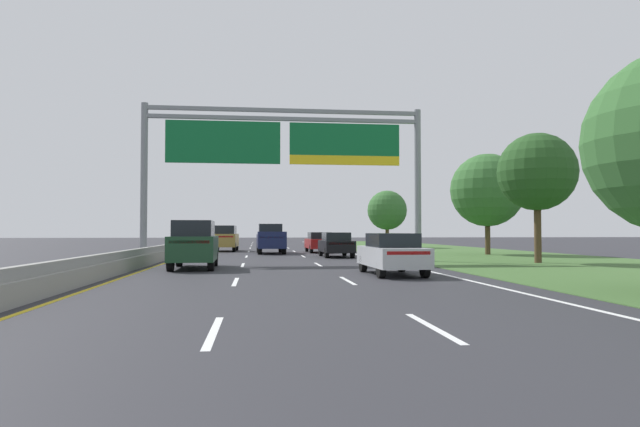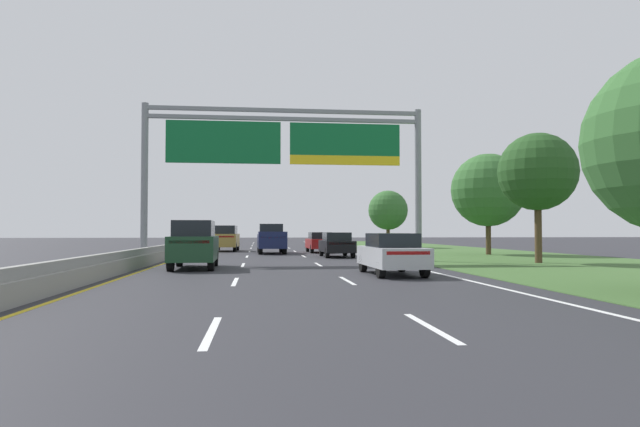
# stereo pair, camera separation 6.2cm
# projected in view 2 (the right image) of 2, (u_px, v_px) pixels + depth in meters

# --- Properties ---
(ground_plane) EXTENTS (220.00, 220.00, 0.00)m
(ground_plane) POSITION_uv_depth(u_px,v_px,m) (277.00, 258.00, 33.59)
(ground_plane) COLOR #2B2B30
(lane_striping) EXTENTS (11.96, 106.00, 0.01)m
(lane_striping) POSITION_uv_depth(u_px,v_px,m) (277.00, 259.00, 33.13)
(lane_striping) COLOR white
(lane_striping) RESTS_ON ground
(grass_verge_right) EXTENTS (14.00, 110.00, 0.02)m
(grass_verge_right) POSITION_uv_depth(u_px,v_px,m) (496.00, 257.00, 35.12)
(grass_verge_right) COLOR #3D602D
(grass_verge_right) RESTS_ON ground
(median_barrier_concrete) EXTENTS (0.60, 110.00, 0.85)m
(median_barrier_concrete) POSITION_uv_depth(u_px,v_px,m) (166.00, 253.00, 32.87)
(median_barrier_concrete) COLOR gray
(median_barrier_concrete) RESTS_ON ground
(overhead_sign_gantry) EXTENTS (15.06, 0.42, 8.38)m
(overhead_sign_gantry) POSITION_uv_depth(u_px,v_px,m) (285.00, 150.00, 29.60)
(overhead_sign_gantry) COLOR gray
(overhead_sign_gantry) RESTS_ON ground
(pickup_truck_navy) EXTENTS (2.12, 5.44, 2.20)m
(pickup_truck_navy) POSITION_uv_depth(u_px,v_px,m) (271.00, 239.00, 41.05)
(pickup_truck_navy) COLOR #161E47
(pickup_truck_navy) RESTS_ON ground
(car_darkgreen_left_lane_suv) EXTENTS (2.02, 4.75, 2.11)m
(car_darkgreen_left_lane_suv) POSITION_uv_depth(u_px,v_px,m) (194.00, 244.00, 24.36)
(car_darkgreen_left_lane_suv) COLOR #193D23
(car_darkgreen_left_lane_suv) RESTS_ON ground
(car_black_right_lane_sedan) EXTENTS (1.86, 4.42, 1.57)m
(car_black_right_lane_sedan) POSITION_uv_depth(u_px,v_px,m) (337.00, 244.00, 35.38)
(car_black_right_lane_sedan) COLOR black
(car_black_right_lane_sedan) RESTS_ON ground
(car_gold_left_lane_suv) EXTENTS (2.03, 4.75, 2.11)m
(car_gold_left_lane_suv) POSITION_uv_depth(u_px,v_px,m) (226.00, 238.00, 45.65)
(car_gold_left_lane_suv) COLOR #A38438
(car_gold_left_lane_suv) RESTS_ON ground
(car_silver_right_lane_sedan) EXTENTS (1.90, 4.43, 1.57)m
(car_silver_right_lane_sedan) POSITION_uv_depth(u_px,v_px,m) (392.00, 253.00, 20.91)
(car_silver_right_lane_sedan) COLOR #B2B5BA
(car_silver_right_lane_sedan) RESTS_ON ground
(car_red_right_lane_sedan) EXTENTS (1.93, 4.45, 1.57)m
(car_red_right_lane_sedan) POSITION_uv_depth(u_px,v_px,m) (320.00, 242.00, 42.89)
(car_red_right_lane_sedan) COLOR maroon
(car_red_right_lane_sedan) RESTS_ON ground
(roadside_tree_mid) EXTENTS (4.03, 4.03, 6.75)m
(roadside_tree_mid) POSITION_uv_depth(u_px,v_px,m) (537.00, 172.00, 28.60)
(roadside_tree_mid) COLOR #4C3823
(roadside_tree_mid) RESTS_ON ground
(roadside_tree_far) EXTENTS (5.14, 5.14, 7.12)m
(roadside_tree_far) POSITION_uv_depth(u_px,v_px,m) (488.00, 190.00, 38.85)
(roadside_tree_far) COLOR #4C3823
(roadside_tree_far) RESTS_ON ground
(roadside_tree_distant) EXTENTS (3.98, 3.98, 5.77)m
(roadside_tree_distant) POSITION_uv_depth(u_px,v_px,m) (388.00, 210.00, 55.71)
(roadside_tree_distant) COLOR #4C3823
(roadside_tree_distant) RESTS_ON ground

